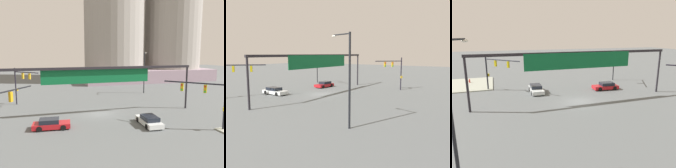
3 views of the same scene
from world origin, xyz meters
The scene contains 8 objects.
ground_plane centered at (0.00, 0.00, 0.00)m, with size 203.50×203.50×0.00m, color #575C5D.
traffic_signal_near_corner centered at (-11.20, -9.43, 3.96)m, with size 3.45×5.27×5.75m.
traffic_signal_cross_street centered at (10.66, -9.29, 3.94)m, with size 4.92×5.54×5.77m.
streetlamp_curved_arm centered at (12.90, 13.03, 5.13)m, with size 1.13×2.70×8.86m.
overhead_sign_gantry centered at (-0.11, -0.59, 5.77)m, with size 28.03×0.43×6.81m.
sedan_car_approaching centered at (4.64, -6.61, 0.58)m, with size 2.05×4.69×1.21m.
sedan_car_waiting_far centered at (-6.81, -4.61, 0.57)m, with size 4.36×2.18×1.21m.
fire_hydrant_on_curb centered at (15.35, -16.89, 0.49)m, with size 0.33×0.22×0.71m.
Camera 3 is at (10.65, 24.63, 8.94)m, focal length 32.76 mm.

